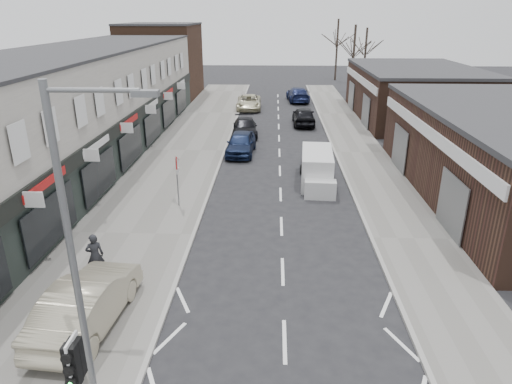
# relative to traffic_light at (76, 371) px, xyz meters

# --- Properties ---
(pavement_left) EXTENTS (5.50, 64.00, 0.12)m
(pavement_left) POSITION_rel_traffic_light_xyz_m (-2.35, 24.02, -2.35)
(pavement_left) COLOR slate
(pavement_left) RESTS_ON ground
(pavement_right) EXTENTS (3.50, 64.00, 0.12)m
(pavement_right) POSITION_rel_traffic_light_xyz_m (10.15, 24.02, -2.35)
(pavement_right) COLOR slate
(pavement_right) RESTS_ON ground
(shop_terrace_left) EXTENTS (8.00, 41.00, 7.10)m
(shop_terrace_left) POSITION_rel_traffic_light_xyz_m (-9.10, 21.52, 1.14)
(shop_terrace_left) COLOR beige
(shop_terrace_left) RESTS_ON ground
(brick_block_far) EXTENTS (8.00, 10.00, 8.00)m
(brick_block_far) POSITION_rel_traffic_light_xyz_m (-9.10, 47.02, 1.59)
(brick_block_far) COLOR #40281B
(brick_block_far) RESTS_ON ground
(right_unit_far) EXTENTS (10.00, 16.00, 4.50)m
(right_unit_far) POSITION_rel_traffic_light_xyz_m (16.90, 36.02, -0.16)
(right_unit_far) COLOR #3A241A
(right_unit_far) RESTS_ON ground
(tree_far_a) EXTENTS (3.60, 3.60, 8.00)m
(tree_far_a) POSITION_rel_traffic_light_xyz_m (13.40, 50.02, -2.41)
(tree_far_a) COLOR #382D26
(tree_far_a) RESTS_ON ground
(tree_far_b) EXTENTS (3.60, 3.60, 7.50)m
(tree_far_b) POSITION_rel_traffic_light_xyz_m (15.90, 56.02, -2.41)
(tree_far_b) COLOR #382D26
(tree_far_b) RESTS_ON ground
(tree_far_c) EXTENTS (3.60, 3.60, 8.50)m
(tree_far_c) POSITION_rel_traffic_light_xyz_m (12.90, 62.02, -2.41)
(tree_far_c) COLOR #382D26
(tree_far_c) RESTS_ON ground
(traffic_light) EXTENTS (0.28, 0.60, 3.10)m
(traffic_light) POSITION_rel_traffic_light_xyz_m (0.00, 0.00, 0.00)
(traffic_light) COLOR slate
(traffic_light) RESTS_ON pavement_left
(street_lamp) EXTENTS (2.23, 0.22, 8.00)m
(street_lamp) POSITION_rel_traffic_light_xyz_m (-0.13, 1.22, 2.20)
(street_lamp) COLOR slate
(street_lamp) RESTS_ON pavement_left
(warning_sign) EXTENTS (0.12, 0.80, 2.70)m
(warning_sign) POSITION_rel_traffic_light_xyz_m (-0.76, 14.02, -0.21)
(warning_sign) COLOR slate
(warning_sign) RESTS_ON pavement_left
(white_van) EXTENTS (1.96, 4.96, 1.89)m
(white_van) POSITION_rel_traffic_light_xyz_m (6.49, 17.79, -1.52)
(white_van) COLOR silver
(white_van) RESTS_ON ground
(sedan_on_pavement) EXTENTS (2.12, 5.04, 1.62)m
(sedan_on_pavement) POSITION_rel_traffic_light_xyz_m (-1.70, 4.42, -1.49)
(sedan_on_pavement) COLOR #A8A086
(sedan_on_pavement) RESTS_ON pavement_left
(pedestrian) EXTENTS (0.74, 0.63, 1.71)m
(pedestrian) POSITION_rel_traffic_light_xyz_m (-2.51, 7.25, -1.44)
(pedestrian) COLOR black
(pedestrian) RESTS_ON pavement_left
(parked_car_left_a) EXTENTS (2.08, 4.66, 1.56)m
(parked_car_left_a) POSITION_rel_traffic_light_xyz_m (1.69, 23.62, -1.64)
(parked_car_left_a) COLOR #121C38
(parked_car_left_a) RESTS_ON ground
(parked_car_left_b) EXTENTS (2.30, 4.81, 1.35)m
(parked_car_left_b) POSITION_rel_traffic_light_xyz_m (1.66, 28.76, -1.74)
(parked_car_left_b) COLOR black
(parked_car_left_b) RESTS_ON ground
(parked_car_left_c) EXTENTS (2.56, 5.29, 1.45)m
(parked_car_left_c) POSITION_rel_traffic_light_xyz_m (1.38, 39.54, -1.69)
(parked_car_left_c) COLOR beige
(parked_car_left_c) RESTS_ON ground
(parked_car_right_a) EXTENTS (1.60, 4.30, 1.40)m
(parked_car_right_a) POSITION_rel_traffic_light_xyz_m (6.66, 20.04, -1.71)
(parked_car_right_a) COLOR silver
(parked_car_right_a) RESTS_ON ground
(parked_car_right_b) EXTENTS (1.92, 4.69, 1.59)m
(parked_car_right_b) POSITION_rel_traffic_light_xyz_m (6.60, 32.80, -1.62)
(parked_car_right_b) COLOR black
(parked_car_right_b) RESTS_ON ground
(parked_car_right_c) EXTENTS (2.63, 5.55, 1.56)m
(parked_car_right_c) POSITION_rel_traffic_light_xyz_m (6.60, 44.32, -1.63)
(parked_car_right_c) COLOR #161E45
(parked_car_right_c) RESTS_ON ground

